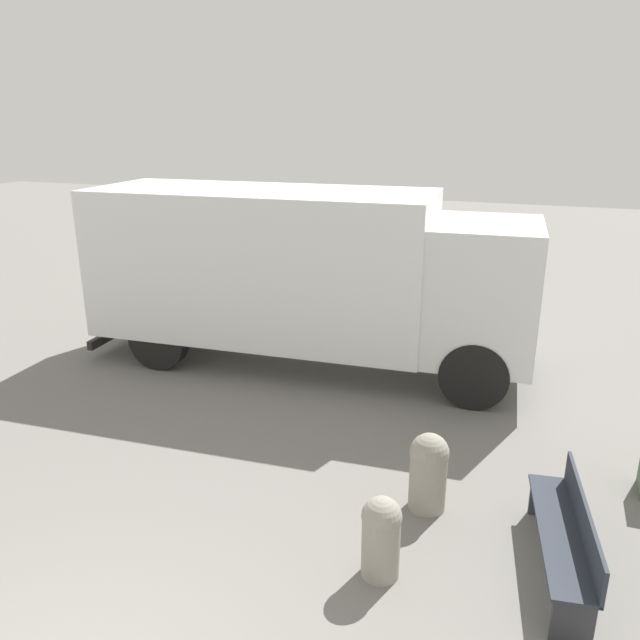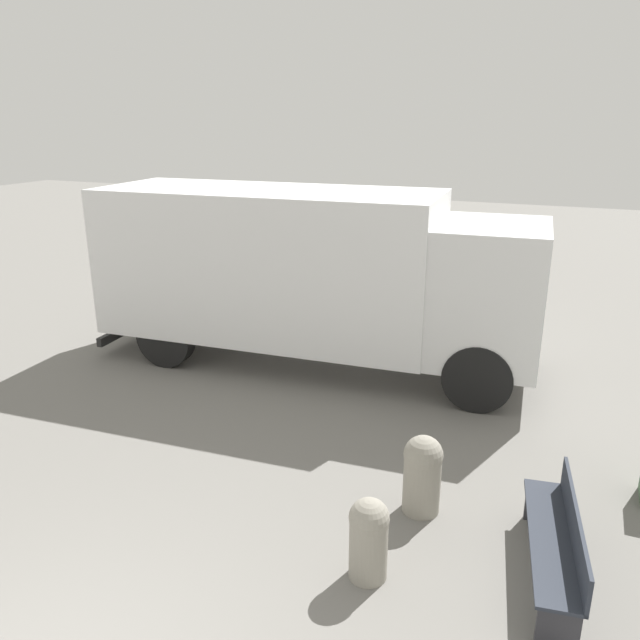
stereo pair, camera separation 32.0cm
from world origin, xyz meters
The scene contains 4 objects.
delivery_truck centered at (-0.90, 7.35, 1.68)m, with size 7.59×2.64×3.00m.
park_bench centered at (3.42, 3.27, 0.45)m, with size 0.66×1.93×0.79m.
bollard_near_bench centered at (1.79, 2.62, 0.45)m, with size 0.38×0.38×0.84m.
bollard_far_bench centered at (2.00, 3.84, 0.49)m, with size 0.43×0.43×0.91m.
Camera 2 is at (3.26, -2.04, 4.18)m, focal length 35.00 mm.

